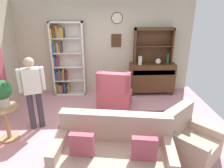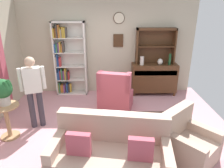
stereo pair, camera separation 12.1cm
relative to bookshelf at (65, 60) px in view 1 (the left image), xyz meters
The scene contains 15 objects.
ground_plane 2.49m from the bookshelf, 59.32° to the right, with size 5.40×4.60×0.02m, color #C68C93.
wall_back 1.23m from the bookshelf, ahead, with size 5.00×0.09×2.80m.
area_rug 2.81m from the bookshelf, 58.90° to the right, with size 2.57×2.07×0.01m, color brown.
bookshelf is the anchor object (origin of this frame).
sideboard 2.57m from the bookshelf, ahead, with size 1.30×0.45×0.92m.
sideboard_hutch 2.57m from the bookshelf, ahead, with size 1.10×0.26×1.00m.
vase_tall 2.13m from the bookshelf, ahead, with size 0.11×0.11×0.24m, color beige.
vase_round 2.64m from the bookshelf, ahead, with size 0.15×0.15×0.17m, color beige.
bottle_wine 2.91m from the bookshelf, ahead, with size 0.07×0.07×0.31m, color #194223.
couch_floral 3.46m from the bookshelf, 69.07° to the right, with size 1.90×1.10×0.90m.
armchair_floral 3.90m from the bookshelf, 48.66° to the right, with size 1.08×1.08×0.88m.
wingback_chair 1.86m from the bookshelf, 39.67° to the right, with size 0.94×0.96×1.05m.
plant_stand 2.44m from the bookshelf, 110.33° to the right, with size 0.52×0.52×0.70m.
potted_plant_large 2.32m from the bookshelf, 110.56° to the right, with size 0.37×0.37×0.51m.
person_reading 1.86m from the bookshelf, 101.57° to the right, with size 0.52×0.30×1.56m.
Camera 1 is at (-0.09, -3.81, 2.50)m, focal length 32.84 mm.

